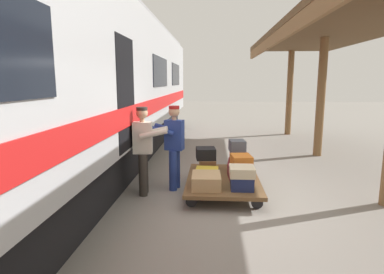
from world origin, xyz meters
TOP-DOWN VIEW (x-y plane):
  - ground_plane at (0.00, 0.00)m, footprint 60.00×60.00m
  - train_car at (3.59, 0.00)m, footprint 3.02×21.77m
  - luggage_cart at (0.33, -0.55)m, footprint 1.43×2.16m
  - suitcase_burgundy_valise at (0.01, -0.55)m, footprint 0.45×0.61m
  - suitcase_navy_fabric at (0.01, 0.05)m, footprint 0.40×0.51m
  - suitcase_maroon_trunk at (0.01, -1.14)m, footprint 0.44×0.58m
  - suitcase_yellow_case at (0.65, -0.55)m, footprint 0.46×0.47m
  - suitcase_brown_leather at (0.65, -1.14)m, footprint 0.38×0.53m
  - suitcase_tan_vintage at (0.65, 0.05)m, footprint 0.54×0.65m
  - suitcase_red_plastic at (-0.02, -1.15)m, footprint 0.38×0.46m
  - suitcase_cream_canvas at (0.02, 0.08)m, footprint 0.44×0.46m
  - suitcase_slate_roller at (0.02, -1.16)m, footprint 0.36×0.44m
  - suitcase_orange_carryall at (-0.02, -0.53)m, footprint 0.43×0.52m
  - suitcase_black_hardshell at (0.69, -1.15)m, footprint 0.46×0.47m
  - porter_in_overalls at (1.33, -0.64)m, footprint 0.72×0.52m
  - porter_by_door at (1.86, -0.29)m, footprint 0.69×0.47m

SIDE VIEW (x-z plane):
  - ground_plane at x=0.00m, z-range 0.00..0.00m
  - luggage_cart at x=0.33m, z-range 0.10..0.37m
  - suitcase_yellow_case at x=0.65m, z-range 0.27..0.46m
  - suitcase_maroon_trunk at x=0.01m, z-range 0.27..0.49m
  - suitcase_burgundy_valise at x=0.01m, z-range 0.27..0.50m
  - suitcase_navy_fabric at x=0.01m, z-range 0.27..0.51m
  - suitcase_brown_leather at x=0.65m, z-range 0.27..0.51m
  - suitcase_tan_vintage at x=0.65m, z-range 0.27..0.52m
  - suitcase_red_plastic at x=-0.02m, z-range 0.49..0.68m
  - suitcase_cream_canvas at x=0.02m, z-range 0.51..0.68m
  - suitcase_orange_carryall at x=-0.02m, z-range 0.50..0.75m
  - suitcase_black_hardshell at x=0.69m, z-range 0.51..0.76m
  - suitcase_slate_roller at x=0.02m, z-range 0.68..0.93m
  - porter_in_overalls at x=1.33m, z-range 0.07..1.78m
  - porter_by_door at x=1.86m, z-range 0.07..1.78m
  - train_car at x=3.59m, z-range 0.06..4.06m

